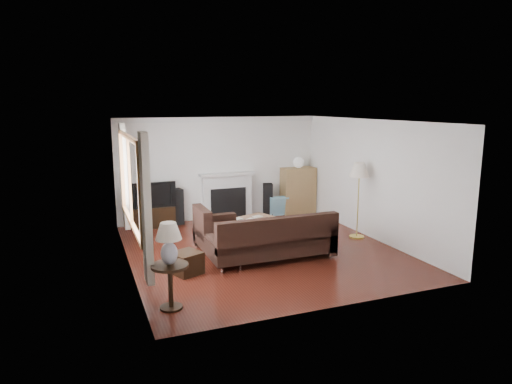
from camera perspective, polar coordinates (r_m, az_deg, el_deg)
name	(u,v)px	position (r m, az deg, el deg)	size (l,w,h in m)	color
room	(262,187)	(8.69, 0.72, 0.62)	(5.10, 5.60, 2.54)	#4C1A10
window	(130,181)	(7.86, -15.50, 1.34)	(0.12, 2.74, 1.54)	#976338
curtain_near	(146,209)	(6.41, -13.56, -2.06)	(0.10, 0.35, 2.10)	white
curtain_far	(124,176)	(9.39, -16.13, 1.89)	(0.10, 0.35, 2.10)	white
fireplace	(227,196)	(11.31, -3.60, -0.45)	(1.40, 0.26, 1.15)	white
tv_stand	(153,217)	(10.84, -12.70, -3.02)	(0.96, 0.43, 0.48)	black
television	(152,194)	(10.73, -12.82, -0.26)	(1.02, 0.13, 0.59)	black
speaker_left	(177,206)	(10.94, -9.82, -1.79)	(0.24, 0.28, 0.85)	black
speaker_right	(268,200)	(11.61, 1.49, -0.96)	(0.23, 0.27, 0.82)	black
bookshelf	(298,190)	(11.89, 5.28, 0.19)	(0.87, 0.41, 1.19)	#9E7C49
globe_lamp	(299,162)	(11.77, 5.34, 3.70)	(0.28, 0.28, 0.28)	white
sectional_sofa	(271,238)	(8.38, 1.91, -5.72)	(2.50, 1.83, 0.81)	black
coffee_table	(249,229)	(9.60, -0.85, -4.67)	(1.15, 0.63, 0.45)	brown
footstool	(187,263)	(7.83, -8.67, -8.75)	(0.44, 0.44, 0.37)	black
floor_lamp	(358,200)	(9.85, 12.65, -1.04)	(0.42, 0.42, 1.61)	gold
side_table	(171,287)	(6.56, -10.64, -11.54)	(0.52, 0.52, 0.65)	black
table_lamp	(169,244)	(6.35, -10.84, -6.39)	(0.36, 0.36, 0.58)	silver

